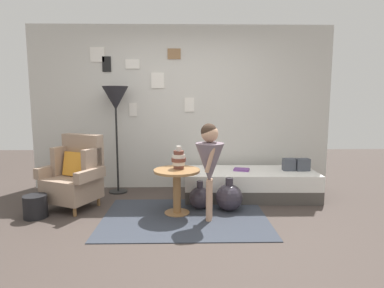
{
  "coord_description": "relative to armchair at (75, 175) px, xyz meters",
  "views": [
    {
      "loc": [
        0.07,
        -3.28,
        1.43
      ],
      "look_at": [
        0.15,
        0.95,
        0.85
      ],
      "focal_mm": 30.04,
      "sensor_mm": 36.0,
      "label": 1
    }
  ],
  "objects": [
    {
      "name": "person_child",
      "position": [
        1.76,
        -0.53,
        0.31
      ],
      "size": [
        0.34,
        0.34,
        1.16
      ],
      "color": "tan",
      "rests_on": "ground"
    },
    {
      "name": "pillow_mid",
      "position": [
        3.0,
        0.39,
        0.05
      ],
      "size": [
        0.17,
        0.12,
        0.18
      ],
      "primitive_type": "cube",
      "rotation": [
        0.0,
        0.0,
        -0.0
      ],
      "color": "#474C56",
      "rests_on": "daybed"
    },
    {
      "name": "armchair",
      "position": [
        0.0,
        0.0,
        0.0
      ],
      "size": [
        0.89,
        0.8,
        0.97
      ],
      "color": "olive",
      "rests_on": "ground"
    },
    {
      "name": "daybed",
      "position": [
        2.42,
        0.39,
        -0.24
      ],
      "size": [
        1.92,
        0.85,
        0.4
      ],
      "color": "#4C4742",
      "rests_on": "ground"
    },
    {
      "name": "gallery_wall",
      "position": [
        1.41,
        1.01,
        0.86
      ],
      "size": [
        4.8,
        0.12,
        2.6
      ],
      "color": "beige",
      "rests_on": "ground"
    },
    {
      "name": "demijohn_far",
      "position": [
        2.04,
        -0.19,
        -0.26
      ],
      "size": [
        0.35,
        0.35,
        0.44
      ],
      "color": "#332D38",
      "rests_on": "ground"
    },
    {
      "name": "pillow_head",
      "position": [
        3.19,
        0.38,
        0.05
      ],
      "size": [
        0.2,
        0.14,
        0.18
      ],
      "primitive_type": "cube",
      "rotation": [
        0.0,
        0.0,
        0.09
      ],
      "color": "#474C56",
      "rests_on": "daybed"
    },
    {
      "name": "demijohn_near",
      "position": [
        1.66,
        -0.12,
        -0.29
      ],
      "size": [
        0.29,
        0.29,
        0.38
      ],
      "color": "#332D38",
      "rests_on": "ground"
    },
    {
      "name": "magazine_basket",
      "position": [
        -0.36,
        -0.4,
        -0.3
      ],
      "size": [
        0.28,
        0.28,
        0.28
      ],
      "primitive_type": "cylinder",
      "color": "black",
      "rests_on": "ground"
    },
    {
      "name": "book_on_daybed",
      "position": [
        2.3,
        0.4,
        -0.02
      ],
      "size": [
        0.26,
        0.22,
        0.03
      ],
      "primitive_type": "cube",
      "rotation": [
        0.0,
        0.0,
        -0.3
      ],
      "color": "#724190",
      "rests_on": "daybed"
    },
    {
      "name": "ground_plane",
      "position": [
        1.41,
        -0.94,
        -0.44
      ],
      "size": [
        12.0,
        12.0,
        0.0
      ],
      "primitive_type": "plane",
      "color": "#423833"
    },
    {
      "name": "side_table",
      "position": [
        1.36,
        -0.3,
        -0.03
      ],
      "size": [
        0.58,
        0.58,
        0.57
      ],
      "color": "#9E7042",
      "rests_on": "ground"
    },
    {
      "name": "vase_striped",
      "position": [
        1.39,
        -0.24,
        0.25
      ],
      "size": [
        0.18,
        0.18,
        0.29
      ],
      "color": "brown",
      "rests_on": "side_table"
    },
    {
      "name": "rug",
      "position": [
        1.46,
        -0.45,
        -0.43
      ],
      "size": [
        1.99,
        1.43,
        0.01
      ],
      "primitive_type": "cube",
      "color": "#333842",
      "rests_on": "ground"
    },
    {
      "name": "floor_lamp",
      "position": [
        0.42,
        0.69,
        0.96
      ],
      "size": [
        0.39,
        0.39,
        1.64
      ],
      "color": "black",
      "rests_on": "ground"
    }
  ]
}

